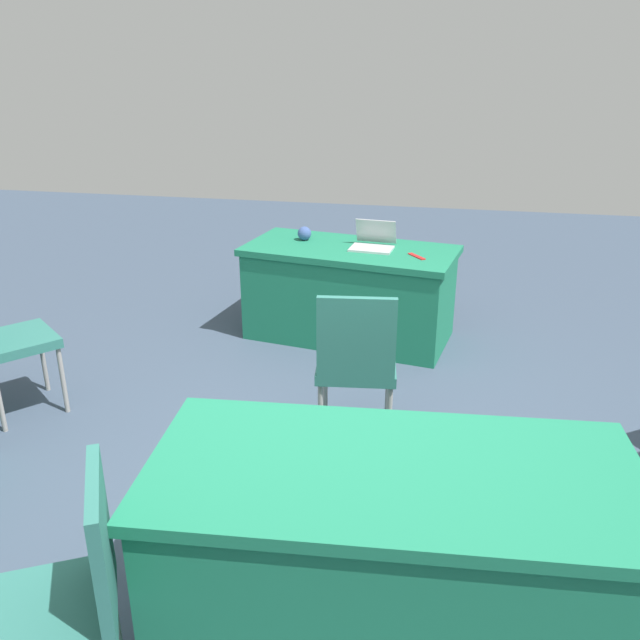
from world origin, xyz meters
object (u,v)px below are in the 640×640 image
object	(u,v)px
table_foreground	(350,292)
chair_back_row	(66,595)
chair_by_pillar	(356,359)
scissors_red	(417,256)
laptop_silver	(373,243)
chair_aisle	(1,333)
table_mid_left	(390,549)
yarn_ball	(304,233)

from	to	relation	value
table_foreground	chair_back_row	distance (m)	3.52
chair_by_pillar	scissors_red	bearing A→B (deg)	74.32
laptop_silver	chair_back_row	bearing A→B (deg)	87.34
scissors_red	chair_aisle	bearing A→B (deg)	-96.43
chair_by_pillar	laptop_silver	bearing A→B (deg)	87.30
chair_back_row	laptop_silver	distance (m)	3.56
table_mid_left	chair_by_pillar	distance (m)	1.32
table_mid_left	chair_aisle	xyz separation A→B (m)	(2.50, -1.23, 0.18)
table_mid_left	chair_aisle	bearing A→B (deg)	-26.19
table_mid_left	scissors_red	bearing A→B (deg)	-88.01
table_foreground	chair_by_pillar	world-z (taller)	chair_by_pillar
chair_back_row	chair_aisle	bearing A→B (deg)	11.42
chair_back_row	laptop_silver	size ratio (longest dim) A/B	2.74
table_mid_left	laptop_silver	world-z (taller)	laptop_silver
table_foreground	laptop_silver	bearing A→B (deg)	-174.59
chair_back_row	scissors_red	size ratio (longest dim) A/B	5.26
table_foreground	chair_by_pillar	bearing A→B (deg)	100.17
chair_by_pillar	scissors_red	world-z (taller)	chair_by_pillar
chair_aisle	laptop_silver	bearing A→B (deg)	78.98
chair_by_pillar	table_mid_left	bearing A→B (deg)	-82.57
chair_aisle	laptop_silver	xyz separation A→B (m)	(-2.06, -1.67, 0.23)
laptop_silver	scissors_red	xyz separation A→B (m)	(-0.35, 0.17, -0.04)
yarn_ball	scissors_red	xyz separation A→B (m)	(-0.91, 0.30, -0.05)
scissors_red	chair_by_pillar	bearing A→B (deg)	-47.20
laptop_silver	yarn_ball	bearing A→B (deg)	-6.91
chair_back_row	yarn_ball	size ratio (longest dim) A/B	8.60
chair_back_row	yarn_ball	bearing A→B (deg)	-27.73
chair_aisle	scissors_red	bearing A→B (deg)	71.87
table_mid_left	yarn_ball	size ratio (longest dim) A/B	17.01
table_mid_left	chair_by_pillar	size ratio (longest dim) A/B	1.93
chair_back_row	table_foreground	bearing A→B (deg)	-34.16
chair_aisle	chair_by_pillar	bearing A→B (deg)	40.81
table_mid_left	scissors_red	distance (m)	2.76
chair_by_pillar	yarn_ball	distance (m)	1.91
table_mid_left	chair_back_row	distance (m)	1.16
table_foreground	scissors_red	distance (m)	0.66
table_foreground	scissors_red	bearing A→B (deg)	163.42
table_foreground	laptop_silver	xyz separation A→B (m)	(-0.17, -0.02, 0.41)
chair_by_pillar	chair_back_row	world-z (taller)	chair_by_pillar
table_mid_left	chair_back_row	world-z (taller)	chair_back_row
chair_aisle	table_foreground	bearing A→B (deg)	81.16
table_mid_left	table_foreground	bearing A→B (deg)	-78.00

